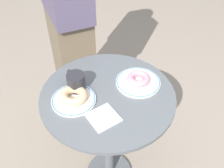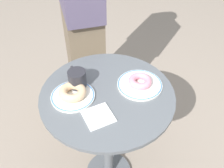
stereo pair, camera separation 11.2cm
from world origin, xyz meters
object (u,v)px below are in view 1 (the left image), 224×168
at_px(cafe_table, 108,123).
at_px(coffee_mug, 76,82).
at_px(paper_napkin, 103,117).
at_px(plate_left, 74,100).
at_px(plate_right, 138,82).
at_px(donut_glazed, 73,96).
at_px(donut_pink_frosted, 138,79).
at_px(person_figure, 68,20).

bearing_deg(cafe_table, coffee_mug, 157.99).
distance_m(cafe_table, paper_napkin, 0.26).
height_order(plate_left, plate_right, same).
xyz_separation_m(donut_glazed, paper_napkin, (0.11, -0.13, -0.03)).
bearing_deg(donut_pink_frosted, plate_right, -90.00).
distance_m(plate_left, plate_right, 0.32).
distance_m(donut_glazed, paper_napkin, 0.17).
relative_size(donut_glazed, paper_napkin, 1.05).
bearing_deg(plate_right, paper_napkin, -138.08).
relative_size(plate_left, coffee_mug, 1.65).
bearing_deg(coffee_mug, cafe_table, -22.01).
xyz_separation_m(paper_napkin, person_figure, (-0.09, 0.76, 0.06)).
xyz_separation_m(plate_right, donut_glazed, (-0.31, -0.06, 0.02)).
height_order(cafe_table, donut_pink_frosted, donut_pink_frosted).
relative_size(plate_right, coffee_mug, 1.77).
distance_m(plate_right, coffee_mug, 0.30).
bearing_deg(paper_napkin, donut_pink_frosted, 41.92).
bearing_deg(plate_right, cafe_table, -164.86).
height_order(plate_left, paper_napkin, plate_left).
bearing_deg(donut_glazed, donut_pink_frosted, 10.06).
distance_m(cafe_table, plate_left, 0.27).
relative_size(cafe_table, coffee_mug, 6.18).
distance_m(donut_glazed, person_figure, 0.63).
relative_size(cafe_table, plate_left, 3.75).
xyz_separation_m(plate_right, paper_napkin, (-0.20, -0.18, -0.00)).
distance_m(plate_right, donut_glazed, 0.32).
height_order(donut_glazed, coffee_mug, coffee_mug).
distance_m(donut_pink_frosted, paper_napkin, 0.27).
relative_size(plate_left, donut_pink_frosted, 1.82).
height_order(donut_glazed, paper_napkin, donut_glazed).
bearing_deg(donut_pink_frosted, donut_glazed, -169.94).
height_order(plate_right, person_figure, person_figure).
bearing_deg(cafe_table, person_figure, 102.09).
bearing_deg(person_figure, donut_glazed, -92.21).
relative_size(plate_left, plate_right, 0.93).
relative_size(cafe_table, paper_napkin, 6.32).
distance_m(plate_right, person_figure, 0.65).
xyz_separation_m(plate_left, plate_right, (0.32, 0.06, 0.00)).
bearing_deg(person_figure, cafe_table, -77.91).
height_order(cafe_table, donut_glazed, donut_glazed).
bearing_deg(donut_glazed, cafe_table, 4.79).
relative_size(plate_right, donut_glazed, 1.73).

